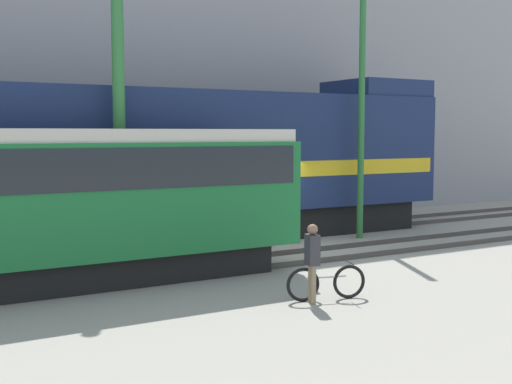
# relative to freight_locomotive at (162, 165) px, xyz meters

# --- Properties ---
(ground_plane) EXTENTS (120.00, 120.00, 0.00)m
(ground_plane) POSITION_rel_freight_locomotive_xyz_m (2.92, -2.46, -2.47)
(ground_plane) COLOR #9E998C
(track_near) EXTENTS (60.00, 1.51, 0.14)m
(track_near) POSITION_rel_freight_locomotive_xyz_m (2.92, -4.03, -2.40)
(track_near) COLOR #47423D
(track_near) RESTS_ON ground
(track_far) EXTENTS (60.00, 1.51, 0.14)m
(track_far) POSITION_rel_freight_locomotive_xyz_m (2.92, 0.00, -2.40)
(track_far) COLOR #47423D
(track_far) RESTS_ON ground
(building_backdrop) EXTENTS (44.67, 6.00, 13.27)m
(building_backdrop) POSITION_rel_freight_locomotive_xyz_m (2.92, 6.58, 4.16)
(building_backdrop) COLOR #99999E
(building_backdrop) RESTS_ON ground
(freight_locomotive) EXTENTS (19.95, 3.04, 5.31)m
(freight_locomotive) POSITION_rel_freight_locomotive_xyz_m (0.00, 0.00, 0.00)
(freight_locomotive) COLOR black
(freight_locomotive) RESTS_ON ground
(streetcar) EXTENTS (11.36, 2.54, 3.52)m
(streetcar) POSITION_rel_freight_locomotive_xyz_m (-4.11, -4.03, -0.46)
(streetcar) COLOR black
(streetcar) RESTS_ON ground
(bicycle) EXTENTS (1.68, 0.59, 0.77)m
(bicycle) POSITION_rel_freight_locomotive_xyz_m (0.50, -7.88, -2.11)
(bicycle) COLOR black
(bicycle) RESTS_ON ground
(person) EXTENTS (0.30, 0.40, 1.61)m
(person) POSITION_rel_freight_locomotive_xyz_m (0.11, -7.93, -1.50)
(person) COLOR #8C7A5B
(person) RESTS_ON ground
(utility_pole_left) EXTENTS (0.32, 0.32, 8.51)m
(utility_pole_left) POSITION_rel_freight_locomotive_xyz_m (-1.96, -2.02, 1.78)
(utility_pole_left) COLOR #2D7238
(utility_pole_left) RESTS_ON ground
(utility_pole_center) EXTENTS (0.20, 0.20, 8.41)m
(utility_pole_center) POSITION_rel_freight_locomotive_xyz_m (6.06, -2.02, 1.73)
(utility_pole_center) COLOR #2D7238
(utility_pole_center) RESTS_ON ground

